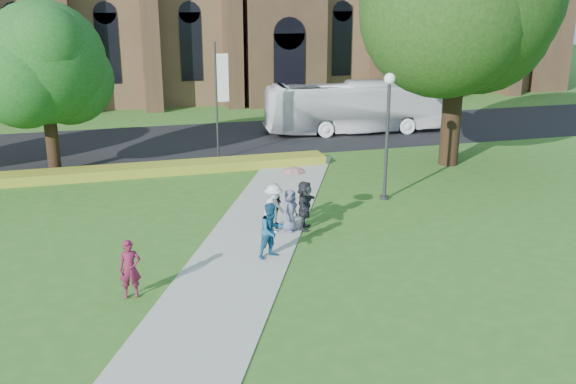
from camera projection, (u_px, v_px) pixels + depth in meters
name	position (u px, v px, depth m)	size (l,w,h in m)	color
ground	(241.00, 284.00, 18.93)	(160.00, 160.00, 0.00)	#2E651E
road	(170.00, 142.00, 37.31)	(160.00, 10.00, 0.02)	black
footpath	(234.00, 270.00, 19.84)	(3.20, 30.00, 0.04)	#B2B2A8
flower_hedge	(142.00, 170.00, 30.48)	(18.00, 1.40, 0.45)	gold
streetlamp	(388.00, 121.00, 25.90)	(0.44, 0.44, 5.24)	#38383D
street_tree_1	(44.00, 63.00, 29.16)	(5.60, 5.60, 8.05)	#332114
banner_pole_0	(218.00, 94.00, 32.46)	(0.70, 0.10, 6.00)	#38383D
tour_coach	(356.00, 107.00, 39.45)	(2.63, 11.25, 3.13)	white
pedestrian_0	(130.00, 269.00, 17.86)	(0.61, 0.40, 1.67)	maroon
pedestrian_1	(271.00, 231.00, 20.54)	(0.89, 0.69, 1.83)	#195180
pedestrian_2	(274.00, 209.00, 22.58)	(1.18, 0.68, 1.82)	silver
pedestrian_3	(275.00, 206.00, 23.26)	(0.97, 0.41, 1.66)	black
pedestrian_4	(290.00, 210.00, 22.90)	(0.75, 0.49, 1.54)	slate
pedestrian_5	(305.00, 205.00, 23.11)	(1.66, 0.53, 1.79)	#282A30
parasol	(294.00, 179.00, 22.71)	(0.82, 0.82, 0.72)	#EEA8AB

